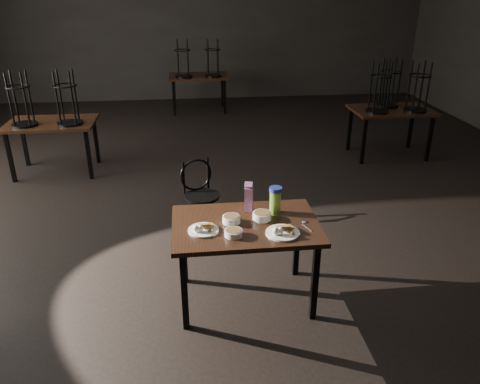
{
  "coord_description": "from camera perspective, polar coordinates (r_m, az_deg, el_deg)",
  "views": [
    {
      "loc": [
        -0.47,
        -5.01,
        2.57
      ],
      "look_at": [
        -0.03,
        -1.27,
        0.85
      ],
      "focal_mm": 35.0,
      "sensor_mm": 36.0,
      "label": 1
    }
  ],
  "objects": [
    {
      "name": "water_bottle",
      "position": [
        3.94,
        4.32,
        -0.98
      ],
      "size": [
        0.14,
        0.14,
        0.24
      ],
      "color": "#7FC038",
      "rests_on": "main_table"
    },
    {
      "name": "bg_table_right",
      "position": [
        7.63,
        18.08,
        9.77
      ],
      "size": [
        1.2,
        0.8,
        1.48
      ],
      "color": "black",
      "rests_on": "ground"
    },
    {
      "name": "bowl_near",
      "position": [
        3.82,
        -1.06,
        -3.31
      ],
      "size": [
        0.15,
        0.15,
        0.06
      ],
      "color": "white",
      "rests_on": "main_table"
    },
    {
      "name": "bowl_far",
      "position": [
        3.88,
        2.69,
        -2.89
      ],
      "size": [
        0.15,
        0.15,
        0.06
      ],
      "color": "white",
      "rests_on": "main_table"
    },
    {
      "name": "main_table",
      "position": [
        3.86,
        0.69,
        -4.86
      ],
      "size": [
        1.2,
        0.8,
        0.75
      ],
      "color": "black",
      "rests_on": "ground"
    },
    {
      "name": "room",
      "position": [
        5.04,
        -2.21,
        21.81
      ],
      "size": [
        12.0,
        12.04,
        3.22
      ],
      "color": "black",
      "rests_on": "ground"
    },
    {
      "name": "bg_table_far",
      "position": [
        9.99,
        -5.1,
        13.95
      ],
      "size": [
        1.2,
        0.8,
        1.48
      ],
      "color": "black",
      "rests_on": "ground"
    },
    {
      "name": "bg_table_left",
      "position": [
        7.08,
        -22.15,
        7.86
      ],
      "size": [
        1.2,
        0.8,
        1.48
      ],
      "color": "black",
      "rests_on": "ground"
    },
    {
      "name": "bowl_big",
      "position": [
        3.63,
        -0.81,
        -4.98
      ],
      "size": [
        0.14,
        0.14,
        0.05
      ],
      "color": "white",
      "rests_on": "main_table"
    },
    {
      "name": "plate_left",
      "position": [
        3.71,
        -4.52,
        -4.48
      ],
      "size": [
        0.24,
        0.24,
        0.08
      ],
      "color": "white",
      "rests_on": "main_table"
    },
    {
      "name": "bentwood_chair",
      "position": [
        5.11,
        -4.93,
        0.26
      ],
      "size": [
        0.42,
        0.41,
        0.8
      ],
      "rotation": [
        0.0,
        0.0,
        0.34
      ],
      "color": "black",
      "rests_on": "ground"
    },
    {
      "name": "juice_carton",
      "position": [
        3.98,
        1.07,
        -0.65
      ],
      "size": [
        0.08,
        0.08,
        0.27
      ],
      "color": "#8D197A",
      "rests_on": "main_table"
    },
    {
      "name": "spoon",
      "position": [
        3.87,
        7.88,
        -3.67
      ],
      "size": [
        0.06,
        0.2,
        0.01
      ],
      "color": "silver",
      "rests_on": "main_table"
    },
    {
      "name": "plate_right",
      "position": [
        3.67,
        5.21,
        -4.78
      ],
      "size": [
        0.27,
        0.27,
        0.09
      ],
      "color": "white",
      "rests_on": "main_table"
    }
  ]
}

